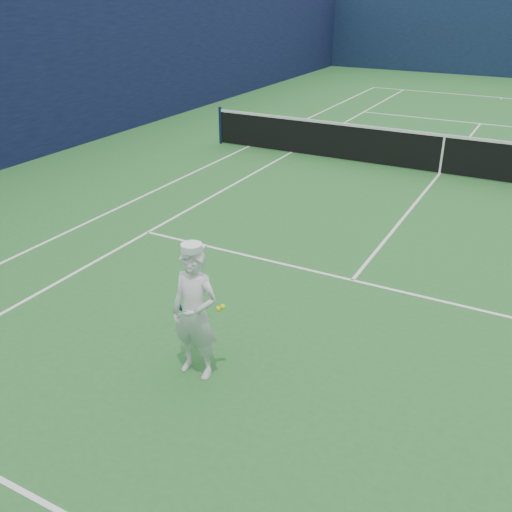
{
  "coord_description": "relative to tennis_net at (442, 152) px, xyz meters",
  "views": [
    {
      "loc": [
        2.47,
        -14.24,
        4.32
      ],
      "look_at": [
        -0.86,
        -8.07,
        0.95
      ],
      "focal_mm": 40.0,
      "sensor_mm": 36.0,
      "label": 1
    }
  ],
  "objects": [
    {
      "name": "tennis_net",
      "position": [
        0.0,
        0.0,
        0.0
      ],
      "size": [
        12.88,
        0.09,
        1.07
      ],
      "color": "#141E4C",
      "rests_on": "ground"
    },
    {
      "name": "ground",
      "position": [
        0.0,
        0.0,
        -0.55
      ],
      "size": [
        80.0,
        80.0,
        0.0
      ],
      "primitive_type": "plane",
      "color": "#266429",
      "rests_on": "ground"
    },
    {
      "name": "court_markings",
      "position": [
        0.0,
        0.0,
        -0.55
      ],
      "size": [
        11.03,
        23.83,
        0.01
      ],
      "color": "white",
      "rests_on": "ground"
    },
    {
      "name": "tennis_player",
      "position": [
        -0.86,
        -9.57,
        0.29
      ],
      "size": [
        0.77,
        0.45,
        1.72
      ],
      "rotation": [
        0.0,
        0.0,
        0.01
      ],
      "color": "white",
      "rests_on": "ground"
    },
    {
      "name": "windscreen_fence",
      "position": [
        0.0,
        0.0,
        1.45
      ],
      "size": [
        20.12,
        36.12,
        4.0
      ],
      "color": "#0F1B38",
      "rests_on": "ground"
    }
  ]
}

